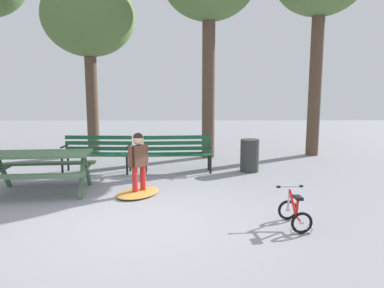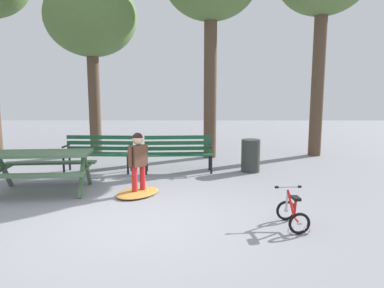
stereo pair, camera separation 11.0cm
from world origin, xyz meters
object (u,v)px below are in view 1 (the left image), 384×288
Objects in this scene: park_bench_far_left at (97,151)px; park_bench_left at (178,151)px; picnic_table at (41,162)px; trash_bin at (250,155)px; child_standing at (139,158)px; kids_bicycle at (295,213)px.

park_bench_left is at bearing -0.38° from park_bench_far_left.
trash_bin reaches higher than picnic_table.
picnic_table is at bearing -157.71° from trash_bin.
park_bench_far_left is 0.99× the size of park_bench_left.
child_standing is (1.23, -1.84, 0.17)m from park_bench_far_left.
picnic_table is 3.30× the size of kids_bicycle.
park_bench_far_left is at bearing -179.74° from trash_bin.
park_bench_left reaches higher than kids_bicycle.
child_standing is 3.02m from trash_bin.
park_bench_left is at bearing 70.19° from child_standing.
picnic_table is at bearing 157.84° from kids_bicycle.
child_standing is at bearing -56.29° from park_bench_far_left.
park_bench_far_left reaches higher than picnic_table.
kids_bicycle is (3.64, -3.44, -0.31)m from park_bench_far_left.
park_bench_left is at bearing -179.03° from trash_bin.
kids_bicycle is at bearing -43.37° from park_bench_far_left.
park_bench_far_left is 2.22m from child_standing.
kids_bicycle is at bearing -62.95° from park_bench_left.
park_bench_far_left is 2.78× the size of kids_bicycle.
park_bench_left is at bearing 34.13° from picnic_table.
kids_bicycle is at bearing -22.16° from picnic_table.
trash_bin is at bearing 0.26° from park_bench_far_left.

